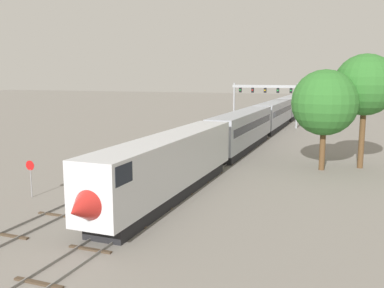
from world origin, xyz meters
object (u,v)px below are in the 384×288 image
at_px(signal_gantry, 265,95).
at_px(stop_sign, 31,173).
at_px(trackside_tree_mid, 365,85).
at_px(passenger_train, 285,109).
at_px(trackside_tree_left, 325,103).

distance_m(signal_gantry, stop_sign, 52.22).
bearing_deg(signal_gantry, trackside_tree_mid, -62.84).
relative_size(signal_gantry, trackside_tree_mid, 1.06).
distance_m(passenger_train, stop_sign, 61.64).
height_order(signal_gantry, trackside_tree_left, trackside_tree_left).
bearing_deg(passenger_train, trackside_tree_left, -76.65).
height_order(signal_gantry, stop_sign, signal_gantry).
relative_size(passenger_train, signal_gantry, 11.23).
relative_size(passenger_train, stop_sign, 47.16).
bearing_deg(signal_gantry, passenger_train, 76.44).
bearing_deg(trackside_tree_left, trackside_tree_mid, 33.01).
height_order(passenger_train, stop_sign, passenger_train).
xyz_separation_m(signal_gantry, stop_sign, (-7.75, -51.49, -3.99)).
height_order(passenger_train, signal_gantry, signal_gantry).
bearing_deg(passenger_train, trackside_tree_mid, -71.25).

